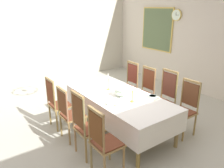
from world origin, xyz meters
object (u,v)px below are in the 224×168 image
at_px(chair_north_b, 144,90).
at_px(spoon_secondary, 157,99).
at_px(chair_north_a, 129,84).
at_px(chair_south_c, 85,124).
at_px(mounted_clock, 177,15).
at_px(spoon_primary, 114,106).
at_px(chair_north_c, 165,97).
at_px(dining_table, 119,99).
at_px(bowl_near_left, 110,103).
at_px(candlestick_west, 108,83).
at_px(candlestick_east, 132,96).
at_px(chair_south_b, 70,113).
at_px(chair_south_d, 103,140).
at_px(bowl_near_right, 153,96).
at_px(soup_tureen, 121,91).
at_px(chair_north_d, 185,107).
at_px(chair_south_a, 57,102).
at_px(framed_painting, 157,29).

relative_size(chair_north_b, spoon_secondary, 6.41).
relative_size(chair_north_a, chair_south_c, 0.96).
bearing_deg(mounted_clock, chair_north_b, -65.16).
height_order(spoon_primary, mounted_clock, mounted_clock).
height_order(chair_north_c, mounted_clock, mounted_clock).
height_order(dining_table, bowl_near_left, bowl_near_left).
height_order(chair_north_b, spoon_secondary, chair_north_b).
distance_m(candlestick_west, spoon_primary, 0.83).
bearing_deg(chair_north_c, candlestick_east, 93.24).
distance_m(chair_south_b, candlestick_east, 1.23).
height_order(candlestick_west, candlestick_east, candlestick_west).
relative_size(dining_table, chair_south_c, 2.04).
bearing_deg(bowl_near_left, spoon_primary, 14.15).
distance_m(dining_table, chair_north_b, 1.03).
bearing_deg(chair_south_d, chair_south_b, 179.88).
height_order(bowl_near_left, bowl_near_right, bowl_near_right).
bearing_deg(soup_tureen, chair_north_d, 49.58).
bearing_deg(chair_north_a, spoon_secondary, 161.49).
bearing_deg(chair_north_c, soup_tureen, 73.52).
relative_size(chair_south_d, spoon_secondary, 6.33).
relative_size(chair_south_a, framed_painting, 0.78).
xyz_separation_m(candlestick_west, candlestick_east, (0.78, 0.00, -0.02)).
xyz_separation_m(chair_south_b, spoon_primary, (0.62, 0.60, 0.22)).
distance_m(chair_north_a, spoon_primary, 1.83).
height_order(chair_south_c, candlestick_west, chair_south_c).
height_order(chair_south_b, chair_south_c, chair_south_c).
relative_size(bowl_near_left, framed_painting, 0.11).
relative_size(chair_south_c, chair_north_c, 0.99).
xyz_separation_m(chair_south_b, chair_north_b, (0.00, 1.95, 0.02)).
height_order(chair_south_d, framed_painting, framed_painting).
distance_m(candlestick_west, bowl_near_right, 0.98).
bearing_deg(chair_north_b, chair_north_a, -0.04).
bearing_deg(chair_south_d, spoon_primary, 132.03).
height_order(chair_north_b, candlestick_east, chair_north_b).
relative_size(chair_south_b, chair_south_d, 0.97).
height_order(chair_north_a, candlestick_east, chair_north_a).
distance_m(chair_north_b, chair_south_d, 2.27).
bearing_deg(chair_south_c, chair_south_b, 179.37).
height_order(chair_south_a, spoon_primary, chair_south_a).
relative_size(spoon_primary, framed_painting, 0.12).
distance_m(bowl_near_right, spoon_primary, 0.85).
bearing_deg(dining_table, chair_north_a, 131.72).
height_order(chair_south_c, chair_north_d, chair_south_c).
relative_size(chair_north_c, framed_painting, 0.85).
bearing_deg(chair_south_b, chair_north_d, 59.15).
bearing_deg(chair_south_d, chair_north_a, 131.83).
bearing_deg(chair_south_d, mounted_clock, 117.71).
distance_m(chair_south_a, chair_north_b, 2.04).
relative_size(chair_north_b, framed_painting, 0.80).
bearing_deg(candlestick_east, chair_north_c, 93.24).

